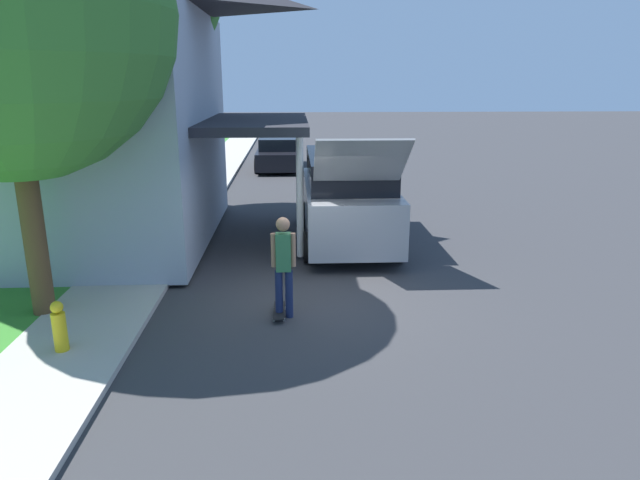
# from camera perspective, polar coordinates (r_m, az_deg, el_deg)

# --- Properties ---
(ground_plane) EXTENTS (120.00, 120.00, 0.00)m
(ground_plane) POSITION_cam_1_polar(r_m,az_deg,el_deg) (10.67, -1.19, -5.69)
(ground_plane) COLOR #333335
(lawn) EXTENTS (10.00, 80.00, 0.08)m
(lawn) POSITION_cam_1_polar(r_m,az_deg,el_deg) (18.13, -27.92, 1.64)
(lawn) COLOR #387F2D
(lawn) RESTS_ON ground_plane
(sidewalk) EXTENTS (1.80, 80.00, 0.10)m
(sidewalk) POSITION_cam_1_polar(r_m,az_deg,el_deg) (16.72, -14.17, 2.01)
(sidewalk) COLOR #ADA89E
(sidewalk) RESTS_ON ground_plane
(lawn_tree_near) EXTENTS (5.10, 5.10, 7.37)m
(lawn_tree_near) POSITION_cam_1_polar(r_m,az_deg,el_deg) (10.21, -29.19, 19.42)
(lawn_tree_near) COLOR brown
(lawn_tree_near) RESTS_ON lawn
(suv_parked) EXTENTS (2.21, 5.79, 2.88)m
(suv_parked) POSITION_cam_1_polar(r_m,az_deg,el_deg) (13.89, 2.77, 4.34)
(suv_parked) COLOR gray
(suv_parked) RESTS_ON ground_plane
(car_down_street) EXTENTS (1.97, 4.58, 1.41)m
(car_down_street) POSITION_cam_1_polar(r_m,az_deg,el_deg) (25.84, -4.19, 8.60)
(car_down_street) COLOR black
(car_down_street) RESTS_ON ground_plane
(skateboarder) EXTENTS (0.41, 0.23, 1.75)m
(skateboarder) POSITION_cam_1_polar(r_m,az_deg,el_deg) (9.48, -3.67, -2.25)
(skateboarder) COLOR #192347
(skateboarder) RESTS_ON ground_plane
(skateboard) EXTENTS (0.20, 0.80, 0.10)m
(skateboard) POSITION_cam_1_polar(r_m,az_deg,el_deg) (9.86, -4.10, -7.08)
(skateboard) COLOR black
(skateboard) RESTS_ON ground_plane
(fire_hydrant) EXTENTS (0.20, 0.20, 0.76)m
(fire_hydrant) POSITION_cam_1_polar(r_m,az_deg,el_deg) (9.12, -24.62, -7.91)
(fire_hydrant) COLOR gold
(fire_hydrant) RESTS_ON sidewalk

